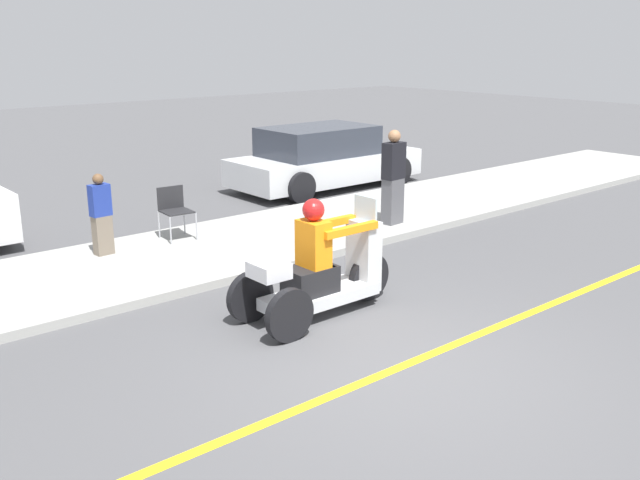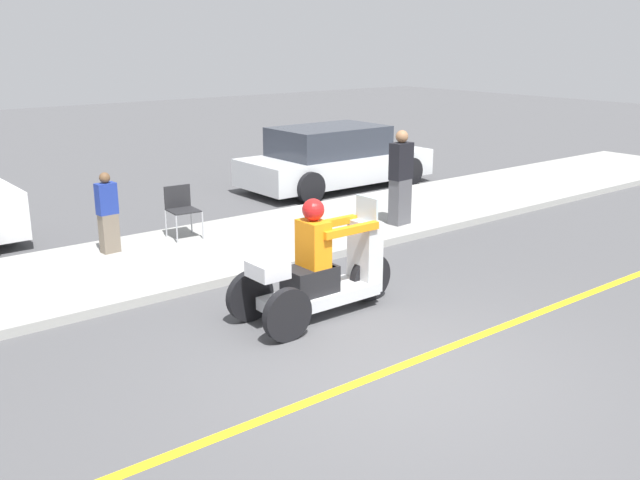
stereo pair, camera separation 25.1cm
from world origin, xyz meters
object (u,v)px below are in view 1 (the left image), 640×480
spectator_near_curb (101,216)px  parked_car_lot_left (323,159)px  spectator_by_tree (393,179)px  motorcycle_trike (321,274)px  folding_chair_set_back (174,207)px

spectator_near_curb → parked_car_lot_left: 6.30m
spectator_by_tree → motorcycle_trike: bearing=-147.8°
spectator_near_curb → folding_chair_set_back: bearing=5.2°
spectator_by_tree → parked_car_lot_left: size_ratio=0.37×
motorcycle_trike → spectator_by_tree: size_ratio=1.35×
spectator_near_curb → folding_chair_set_back: spectator_near_curb is taller
folding_chair_set_back → parked_car_lot_left: (4.72, 1.88, 0.02)m
parked_car_lot_left → spectator_near_curb: bearing=-161.5°
folding_chair_set_back → parked_car_lot_left: 5.08m
motorcycle_trike → folding_chair_set_back: size_ratio=2.65×
motorcycle_trike → spectator_near_curb: bearing=106.8°
motorcycle_trike → spectator_near_curb: (-1.11, 3.67, 0.19)m
folding_chair_set_back → motorcycle_trike: bearing=-92.2°
spectator_near_curb → spectator_by_tree: bearing=-18.0°
spectator_near_curb → folding_chair_set_back: (1.26, 0.11, -0.08)m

